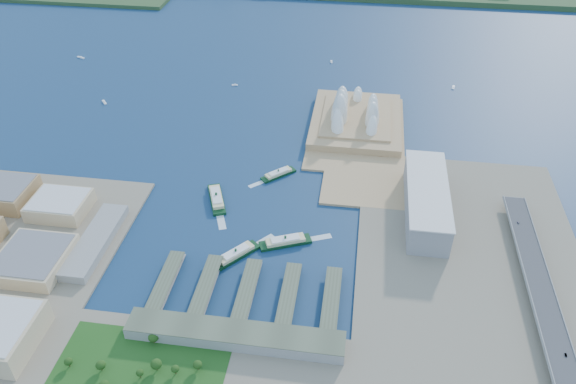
% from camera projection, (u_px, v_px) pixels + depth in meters
% --- Properties ---
extents(ground, '(3000.00, 3000.00, 0.00)m').
position_uv_depth(ground, '(249.00, 243.00, 623.24)').
color(ground, '#0E2645').
rests_on(ground, ground).
extents(east_land, '(240.00, 500.00, 3.00)m').
position_uv_depth(east_land, '(476.00, 299.00, 554.74)').
color(east_land, gray).
rests_on(east_land, ground).
extents(peninsula, '(135.00, 220.00, 3.00)m').
position_uv_depth(peninsula, '(357.00, 131.00, 816.68)').
color(peninsula, tan).
rests_on(peninsula, ground).
extents(opera_house, '(134.00, 180.00, 58.00)m').
position_uv_depth(opera_house, '(357.00, 106.00, 814.73)').
color(opera_house, white).
rests_on(opera_house, peninsula).
extents(toaster_building, '(45.00, 155.00, 35.00)m').
position_uv_depth(toaster_building, '(426.00, 200.00, 652.05)').
color(toaster_building, gray).
rests_on(toaster_building, east_land).
extents(expressway, '(26.00, 340.00, 11.85)m').
position_uv_depth(expressway, '(544.00, 308.00, 535.41)').
color(expressway, gray).
rests_on(expressway, east_land).
extents(west_buildings, '(200.00, 280.00, 27.00)m').
position_uv_depth(west_buildings, '(1.00, 252.00, 586.74)').
color(west_buildings, '#9F7D4F').
rests_on(west_buildings, west_land).
extents(ferry_wharves, '(184.00, 90.00, 9.30)m').
position_uv_depth(ferry_wharves, '(247.00, 290.00, 559.19)').
color(ferry_wharves, '#4A533E').
rests_on(ferry_wharves, ground).
extents(terminal_building, '(200.00, 28.00, 12.00)m').
position_uv_depth(terminal_building, '(235.00, 335.00, 508.76)').
color(terminal_building, gray).
rests_on(terminal_building, south_land).
extents(park, '(150.00, 110.00, 16.00)m').
position_uv_depth(park, '(133.00, 375.00, 472.53)').
color(park, '#194714').
rests_on(park, south_land).
extents(ferry_a, '(36.46, 62.25, 11.49)m').
position_uv_depth(ferry_a, '(216.00, 197.00, 682.38)').
color(ferry_a, '#0D3418').
rests_on(ferry_a, ground).
extents(ferry_b, '(43.94, 42.03, 9.17)m').
position_uv_depth(ferry_b, '(278.00, 173.00, 726.10)').
color(ferry_b, '#0D3418').
rests_on(ferry_b, ground).
extents(ferry_c, '(47.76, 52.81, 10.76)m').
position_uv_depth(ferry_c, '(236.00, 253.00, 602.30)').
color(ferry_c, '#0D3418').
rests_on(ferry_c, ground).
extents(ferry_d, '(59.01, 36.29, 10.94)m').
position_uv_depth(ferry_d, '(285.00, 240.00, 619.01)').
color(ferry_d, '#0D3418').
rests_on(ferry_d, ground).
extents(boat_a, '(12.48, 14.13, 2.92)m').
position_uv_depth(boat_a, '(104.00, 102.00, 890.79)').
color(boat_a, white).
rests_on(boat_a, ground).
extents(boat_b, '(10.07, 5.03, 2.60)m').
position_uv_depth(boat_b, '(235.00, 85.00, 941.04)').
color(boat_b, white).
rests_on(boat_b, ground).
extents(boat_c, '(6.37, 13.56, 2.94)m').
position_uv_depth(boat_c, '(453.00, 87.00, 933.60)').
color(boat_c, white).
rests_on(boat_c, ground).
extents(boat_d, '(16.72, 9.61, 2.80)m').
position_uv_depth(boat_d, '(81.00, 57.00, 1033.51)').
color(boat_d, white).
rests_on(boat_d, ground).
extents(boat_e, '(4.81, 11.27, 2.68)m').
position_uv_depth(boat_e, '(331.00, 62.00, 1017.88)').
color(boat_e, white).
rests_on(boat_e, ground).
extents(car_b, '(1.35, 3.86, 1.27)m').
position_uv_depth(car_b, '(566.00, 355.00, 483.66)').
color(car_b, slate).
rests_on(car_b, expressway).
extents(car_c, '(1.69, 4.15, 1.21)m').
position_uv_depth(car_c, '(518.00, 222.00, 627.85)').
color(car_c, slate).
rests_on(car_c, expressway).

